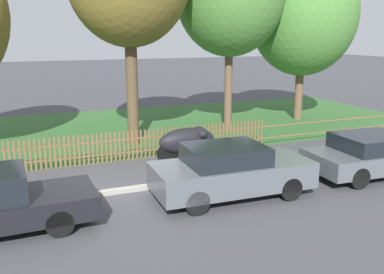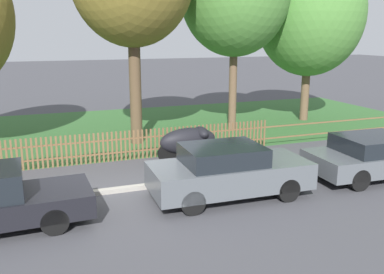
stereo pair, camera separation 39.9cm
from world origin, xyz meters
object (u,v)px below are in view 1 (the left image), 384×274
covered_motorcycle (188,140)px  tree_far_left (303,14)px  parked_car_navy_estate (375,154)px  parked_car_black_saloon (231,171)px

covered_motorcycle → tree_far_left: tree_far_left is taller
parked_car_navy_estate → covered_motorcycle: size_ratio=2.01×
covered_motorcycle → tree_far_left: 9.85m
tree_far_left → covered_motorcycle: bearing=-149.3°
parked_car_black_saloon → parked_car_navy_estate: (4.79, -0.04, -0.06)m
parked_car_navy_estate → tree_far_left: (3.02, 8.03, 4.38)m
parked_car_black_saloon → covered_motorcycle: (0.21, 3.49, -0.03)m
parked_car_navy_estate → parked_car_black_saloon: bearing=-178.3°
parked_car_black_saloon → parked_car_navy_estate: bearing=0.9°
parked_car_black_saloon → tree_far_left: 11.98m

